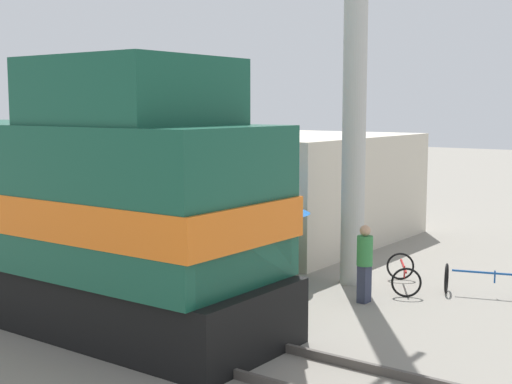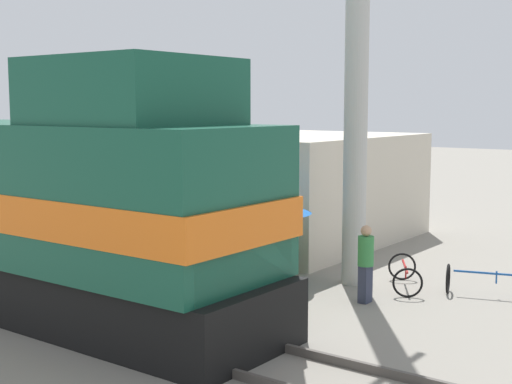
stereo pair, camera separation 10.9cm
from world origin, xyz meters
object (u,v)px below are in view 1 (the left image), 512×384
Objects in this scene: billboard_sign at (212,171)px; bicycle_spare at (482,281)px; utility_pole at (355,51)px; vendor_umbrella at (266,203)px; locomotive at (6,203)px; person_bystander at (365,261)px; bicycle at (403,274)px.

billboard_sign is 7.66m from bicycle_spare.
utility_pole is at bearing 86.94° from bicycle_spare.
vendor_umbrella is at bearing 96.66° from bicycle_spare.
locomotive is at bearing 172.17° from billboard_sign.
bicycle is (1.59, -0.17, -0.56)m from person_bystander.
bicycle_spare is (0.41, -1.68, 0.00)m from bicycle.
utility_pole is (5.58, -5.33, 3.30)m from locomotive.
bicycle_spare is at bearing -15.66° from bicycle.
utility_pole is 4.99× the size of vendor_umbrella.
locomotive is 8.93m from bicycle.
locomotive is at bearing 110.73° from bicycle_spare.
locomotive reaches higher than vendor_umbrella.
vendor_umbrella is 5.11m from bicycle_spare.
billboard_sign reaches higher than person_bystander.
locomotive is at bearing -167.27° from bicycle.
utility_pole is 6.11× the size of bicycle.
billboard_sign is at bearing -7.83° from locomotive.
vendor_umbrella is 1.28× the size of bicycle_spare.
locomotive is 8.49× the size of bicycle_spare.
vendor_umbrella reaches higher than bicycle.
vendor_umbrella is at bearing -118.09° from billboard_sign.
person_bystander is at bearing -106.31° from billboard_sign.
utility_pole reaches higher than locomotive.
bicycle is at bearing -76.27° from utility_pole.
billboard_sign is 1.80× the size of bicycle.
vendor_umbrella is 1.23× the size of bicycle.
locomotive is 5.95m from billboard_sign.
utility_pole is 6.44× the size of person_bystander.
billboard_sign is 6.05m from bicycle.
bicycle is at bearing 86.92° from bicycle_spare.
locomotive is 10.46m from bicycle_spare.
bicycle_spare is (6.27, -8.18, -1.75)m from locomotive.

